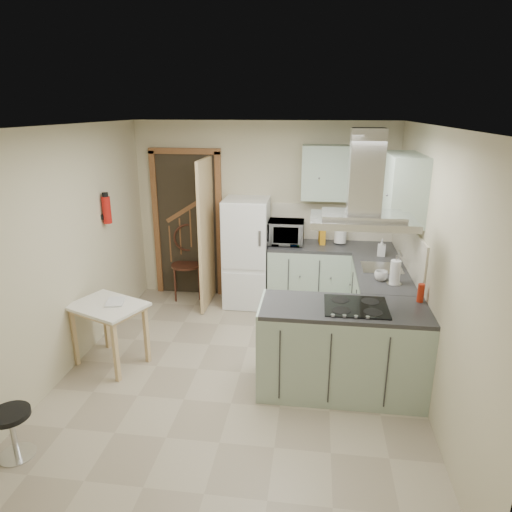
# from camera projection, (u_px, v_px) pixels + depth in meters

# --- Properties ---
(floor) EXTENTS (4.20, 4.20, 0.00)m
(floor) POSITION_uv_depth(u_px,v_px,m) (240.00, 372.00, 4.81)
(floor) COLOR tan
(floor) RESTS_ON ground
(ceiling) EXTENTS (4.20, 4.20, 0.00)m
(ceiling) POSITION_uv_depth(u_px,v_px,m) (237.00, 126.00, 4.03)
(ceiling) COLOR silver
(ceiling) RESTS_ON back_wall
(back_wall) EXTENTS (3.60, 0.00, 3.60)m
(back_wall) POSITION_uv_depth(u_px,v_px,m) (264.00, 213.00, 6.40)
(back_wall) COLOR #C2B796
(back_wall) RESTS_ON floor
(left_wall) EXTENTS (0.00, 4.20, 4.20)m
(left_wall) POSITION_uv_depth(u_px,v_px,m) (65.00, 253.00, 4.64)
(left_wall) COLOR #C2B796
(left_wall) RESTS_ON floor
(right_wall) EXTENTS (0.00, 4.20, 4.20)m
(right_wall) POSITION_uv_depth(u_px,v_px,m) (432.00, 268.00, 4.19)
(right_wall) COLOR #C2B796
(right_wall) RESTS_ON floor
(doorway) EXTENTS (1.10, 0.12, 2.10)m
(doorway) POSITION_uv_depth(u_px,v_px,m) (188.00, 225.00, 6.57)
(doorway) COLOR brown
(doorway) RESTS_ON floor
(fridge) EXTENTS (0.60, 0.60, 1.50)m
(fridge) POSITION_uv_depth(u_px,v_px,m) (247.00, 253.00, 6.29)
(fridge) COLOR white
(fridge) RESTS_ON floor
(counter_back) EXTENTS (1.08, 0.60, 0.90)m
(counter_back) POSITION_uv_depth(u_px,v_px,m) (308.00, 276.00, 6.28)
(counter_back) COLOR #9EB2A0
(counter_back) RESTS_ON floor
(counter_right) EXTENTS (0.60, 1.95, 0.90)m
(counter_right) POSITION_uv_depth(u_px,v_px,m) (377.00, 298.00, 5.54)
(counter_right) COLOR #9EB2A0
(counter_right) RESTS_ON floor
(splashback) EXTENTS (1.68, 0.02, 0.50)m
(splashback) POSITION_uv_depth(u_px,v_px,m) (333.00, 222.00, 6.30)
(splashback) COLOR beige
(splashback) RESTS_ON counter_back
(wall_cabinet_back) EXTENTS (0.85, 0.35, 0.70)m
(wall_cabinet_back) POSITION_uv_depth(u_px,v_px,m) (335.00, 173.00, 5.93)
(wall_cabinet_back) COLOR #9EB2A0
(wall_cabinet_back) RESTS_ON back_wall
(wall_cabinet_right) EXTENTS (0.35, 0.90, 0.70)m
(wall_cabinet_right) POSITION_uv_depth(u_px,v_px,m) (403.00, 188.00, 4.83)
(wall_cabinet_right) COLOR #9EB2A0
(wall_cabinet_right) RESTS_ON right_wall
(peninsula) EXTENTS (1.55, 0.65, 0.90)m
(peninsula) POSITION_uv_depth(u_px,v_px,m) (342.00, 349.00, 4.37)
(peninsula) COLOR #9EB2A0
(peninsula) RESTS_ON floor
(hob) EXTENTS (0.58, 0.50, 0.01)m
(hob) POSITION_uv_depth(u_px,v_px,m) (356.00, 306.00, 4.22)
(hob) COLOR black
(hob) RESTS_ON peninsula
(extractor_hood) EXTENTS (0.90, 0.55, 0.10)m
(extractor_hood) POSITION_uv_depth(u_px,v_px,m) (362.00, 221.00, 3.96)
(extractor_hood) COLOR silver
(extractor_hood) RESTS_ON ceiling
(sink) EXTENTS (0.45, 0.40, 0.01)m
(sink) POSITION_uv_depth(u_px,v_px,m) (382.00, 268.00, 5.23)
(sink) COLOR silver
(sink) RESTS_ON counter_right
(fire_extinguisher) EXTENTS (0.10, 0.10, 0.32)m
(fire_extinguisher) POSITION_uv_depth(u_px,v_px,m) (107.00, 210.00, 5.40)
(fire_extinguisher) COLOR #B2140F
(fire_extinguisher) RESTS_ON left_wall
(drop_leaf_table) EXTENTS (0.90, 0.80, 0.69)m
(drop_leaf_table) POSITION_uv_depth(u_px,v_px,m) (110.00, 334.00, 4.88)
(drop_leaf_table) COLOR #D6B983
(drop_leaf_table) RESTS_ON floor
(bentwood_chair) EXTENTS (0.54, 0.54, 0.96)m
(bentwood_chair) POSITION_uv_depth(u_px,v_px,m) (186.00, 265.00, 6.61)
(bentwood_chair) COLOR #511E1B
(bentwood_chair) RESTS_ON floor
(stool) EXTENTS (0.34, 0.34, 0.41)m
(stool) POSITION_uv_depth(u_px,v_px,m) (13.00, 434.00, 3.60)
(stool) COLOR black
(stool) RESTS_ON floor
(microwave) EXTENTS (0.57, 0.39, 0.32)m
(microwave) POSITION_uv_depth(u_px,v_px,m) (282.00, 232.00, 6.14)
(microwave) COLOR black
(microwave) RESTS_ON counter_back
(kettle) EXTENTS (0.20, 0.20, 0.24)m
(kettle) POSITION_uv_depth(u_px,v_px,m) (340.00, 235.00, 6.14)
(kettle) COLOR white
(kettle) RESTS_ON counter_back
(cereal_box) EXTENTS (0.09, 0.19, 0.28)m
(cereal_box) POSITION_uv_depth(u_px,v_px,m) (322.00, 234.00, 6.15)
(cereal_box) COLOR orange
(cereal_box) RESTS_ON counter_back
(soap_bottle) EXTENTS (0.11, 0.11, 0.21)m
(soap_bottle) POSITION_uv_depth(u_px,v_px,m) (382.00, 248.00, 5.64)
(soap_bottle) COLOR #9F9DA8
(soap_bottle) RESTS_ON counter_right
(paper_towel) EXTENTS (0.14, 0.14, 0.27)m
(paper_towel) POSITION_uv_depth(u_px,v_px,m) (395.00, 272.00, 4.72)
(paper_towel) COLOR silver
(paper_towel) RESTS_ON counter_right
(cup) EXTENTS (0.16, 0.16, 0.11)m
(cup) POSITION_uv_depth(u_px,v_px,m) (381.00, 276.00, 4.84)
(cup) COLOR silver
(cup) RESTS_ON counter_right
(red_bottle) EXTENTS (0.08, 0.08, 0.18)m
(red_bottle) POSITION_uv_depth(u_px,v_px,m) (421.00, 293.00, 4.31)
(red_bottle) COLOR #B5260F
(red_bottle) RESTS_ON peninsula
(book) EXTENTS (0.24, 0.28, 0.11)m
(book) POSITION_uv_depth(u_px,v_px,m) (106.00, 298.00, 4.78)
(book) COLOR #933142
(book) RESTS_ON drop_leaf_table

